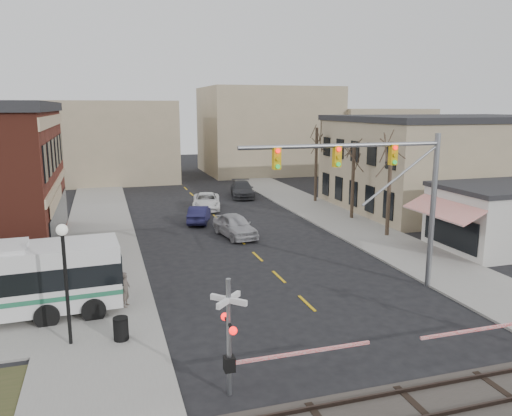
{
  "coord_description": "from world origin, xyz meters",
  "views": [
    {
      "loc": [
        -8.98,
        -18.84,
        9.27
      ],
      "look_at": [
        -0.61,
        8.33,
        3.5
      ],
      "focal_mm": 35.0,
      "sensor_mm": 36.0,
      "label": 1
    }
  ],
  "objects_px": {
    "car_c": "(206,201)",
    "pedestrian_far": "(96,265)",
    "trash_bin": "(121,329)",
    "car_d": "(242,189)",
    "car_b": "(199,214)",
    "traffic_signal_mast": "(385,180)",
    "street_lamp": "(64,261)",
    "pedestrian_near": "(126,289)",
    "rr_crossing_west": "(242,337)",
    "car_a": "(235,225)"
  },
  "relations": [
    {
      "from": "car_a",
      "to": "street_lamp",
      "type": "bearing_deg",
      "value": -134.4
    },
    {
      "from": "traffic_signal_mast",
      "to": "car_c",
      "type": "bearing_deg",
      "value": 100.32
    },
    {
      "from": "pedestrian_far",
      "to": "rr_crossing_west",
      "type": "bearing_deg",
      "value": -96.61
    },
    {
      "from": "street_lamp",
      "to": "pedestrian_near",
      "type": "xyz_separation_m",
      "value": [
        2.28,
        3.23,
        -2.57
      ]
    },
    {
      "from": "pedestrian_near",
      "to": "traffic_signal_mast",
      "type": "bearing_deg",
      "value": -79.23
    },
    {
      "from": "car_d",
      "to": "car_c",
      "type": "bearing_deg",
      "value": -121.85
    },
    {
      "from": "pedestrian_near",
      "to": "car_c",
      "type": "bearing_deg",
      "value": -2.82
    },
    {
      "from": "trash_bin",
      "to": "rr_crossing_west",
      "type": "bearing_deg",
      "value": -53.02
    },
    {
      "from": "car_a",
      "to": "pedestrian_near",
      "type": "height_order",
      "value": "pedestrian_near"
    },
    {
      "from": "trash_bin",
      "to": "car_d",
      "type": "xyz_separation_m",
      "value": [
        13.5,
        30.39,
        0.22
      ]
    },
    {
      "from": "rr_crossing_west",
      "to": "street_lamp",
      "type": "height_order",
      "value": "street_lamp"
    },
    {
      "from": "rr_crossing_west",
      "to": "car_c",
      "type": "distance_m",
      "value": 30.49
    },
    {
      "from": "car_a",
      "to": "pedestrian_near",
      "type": "relative_size",
      "value": 2.91
    },
    {
      "from": "rr_crossing_west",
      "to": "pedestrian_far",
      "type": "height_order",
      "value": "rr_crossing_west"
    },
    {
      "from": "street_lamp",
      "to": "car_d",
      "type": "xyz_separation_m",
      "value": [
        15.42,
        30.15,
        -2.72
      ]
    },
    {
      "from": "car_a",
      "to": "pedestrian_far",
      "type": "distance_m",
      "value": 12.14
    },
    {
      "from": "rr_crossing_west",
      "to": "trash_bin",
      "type": "xyz_separation_m",
      "value": [
        -3.67,
        4.87,
        -1.38
      ]
    },
    {
      "from": "trash_bin",
      "to": "car_d",
      "type": "distance_m",
      "value": 33.25
    },
    {
      "from": "car_b",
      "to": "car_a",
      "type": "bearing_deg",
      "value": 125.08
    },
    {
      "from": "car_c",
      "to": "car_a",
      "type": "bearing_deg",
      "value": -78.23
    },
    {
      "from": "traffic_signal_mast",
      "to": "pedestrian_near",
      "type": "distance_m",
      "value": 13.48
    },
    {
      "from": "rr_crossing_west",
      "to": "street_lamp",
      "type": "relative_size",
      "value": 1.16
    },
    {
      "from": "car_d",
      "to": "car_b",
      "type": "bearing_deg",
      "value": -110.82
    },
    {
      "from": "car_a",
      "to": "car_c",
      "type": "distance_m",
      "value": 10.4
    },
    {
      "from": "trash_bin",
      "to": "car_c",
      "type": "distance_m",
      "value": 26.62
    },
    {
      "from": "car_c",
      "to": "trash_bin",
      "type": "bearing_deg",
      "value": -97.09
    },
    {
      "from": "car_d",
      "to": "traffic_signal_mast",
      "type": "bearing_deg",
      "value": -79.95
    },
    {
      "from": "traffic_signal_mast",
      "to": "pedestrian_far",
      "type": "xyz_separation_m",
      "value": [
        -13.83,
        5.45,
        -4.73
      ]
    },
    {
      "from": "street_lamp",
      "to": "car_c",
      "type": "height_order",
      "value": "street_lamp"
    },
    {
      "from": "street_lamp",
      "to": "car_b",
      "type": "relative_size",
      "value": 1.13
    },
    {
      "from": "pedestrian_near",
      "to": "rr_crossing_west",
      "type": "bearing_deg",
      "value": -140.41
    },
    {
      "from": "trash_bin",
      "to": "car_c",
      "type": "height_order",
      "value": "car_c"
    },
    {
      "from": "pedestrian_near",
      "to": "pedestrian_far",
      "type": "relative_size",
      "value": 0.91
    },
    {
      "from": "car_a",
      "to": "car_b",
      "type": "bearing_deg",
      "value": 99.13
    },
    {
      "from": "pedestrian_near",
      "to": "street_lamp",
      "type": "bearing_deg",
      "value": 162.74
    },
    {
      "from": "car_c",
      "to": "pedestrian_far",
      "type": "distance_m",
      "value": 20.27
    },
    {
      "from": "pedestrian_near",
      "to": "pedestrian_far",
      "type": "distance_m",
      "value": 4.09
    },
    {
      "from": "pedestrian_near",
      "to": "car_d",
      "type": "bearing_deg",
      "value": -8.02
    },
    {
      "from": "traffic_signal_mast",
      "to": "rr_crossing_west",
      "type": "xyz_separation_m",
      "value": [
        -9.19,
        -6.77,
        -3.79
      ]
    },
    {
      "from": "rr_crossing_west",
      "to": "pedestrian_near",
      "type": "relative_size",
      "value": 3.36
    },
    {
      "from": "trash_bin",
      "to": "car_b",
      "type": "relative_size",
      "value": 0.22
    },
    {
      "from": "car_a",
      "to": "car_d",
      "type": "xyz_separation_m",
      "value": [
        4.89,
        15.6,
        -0.02
      ]
    },
    {
      "from": "trash_bin",
      "to": "car_a",
      "type": "height_order",
      "value": "car_a"
    },
    {
      "from": "car_b",
      "to": "traffic_signal_mast",
      "type": "bearing_deg",
      "value": 125.5
    },
    {
      "from": "traffic_signal_mast",
      "to": "street_lamp",
      "type": "relative_size",
      "value": 2.16
    },
    {
      "from": "rr_crossing_west",
      "to": "car_b",
      "type": "height_order",
      "value": "rr_crossing_west"
    },
    {
      "from": "trash_bin",
      "to": "car_b",
      "type": "height_order",
      "value": "car_b"
    },
    {
      "from": "street_lamp",
      "to": "car_d",
      "type": "relative_size",
      "value": 0.87
    },
    {
      "from": "traffic_signal_mast",
      "to": "pedestrian_far",
      "type": "relative_size",
      "value": 5.73
    },
    {
      "from": "traffic_signal_mast",
      "to": "trash_bin",
      "type": "xyz_separation_m",
      "value": [
        -12.86,
        -1.89,
        -5.18
      ]
    }
  ]
}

